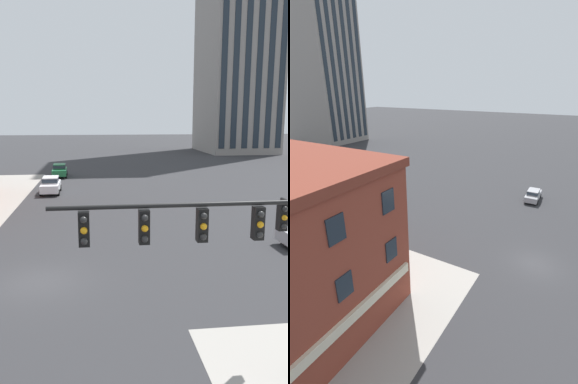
# 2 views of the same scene
# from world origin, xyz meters

# --- Properties ---
(ground_plane) EXTENTS (320.00, 320.00, 0.00)m
(ground_plane) POSITION_xyz_m (0.00, 0.00, 0.00)
(ground_plane) COLOR #2D2D30
(traffic_signal_main) EXTENTS (7.24, 2.09, 5.86)m
(traffic_signal_main) POSITION_xyz_m (6.77, -7.88, 4.03)
(traffic_signal_main) COLOR black
(traffic_signal_main) RESTS_ON ground
(car_main_southbound_far) EXTENTS (1.95, 4.43, 1.68)m
(car_main_southbound_far) POSITION_xyz_m (-1.80, 22.34, 0.92)
(car_main_southbound_far) COLOR silver
(car_main_southbound_far) RESTS_ON ground
(car_cross_eastbound) EXTENTS (2.04, 4.47, 1.68)m
(car_cross_eastbound) POSITION_xyz_m (-1.89, 33.58, 0.92)
(car_cross_eastbound) COLOR #1E6B3D
(car_cross_eastbound) RESTS_ON ground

